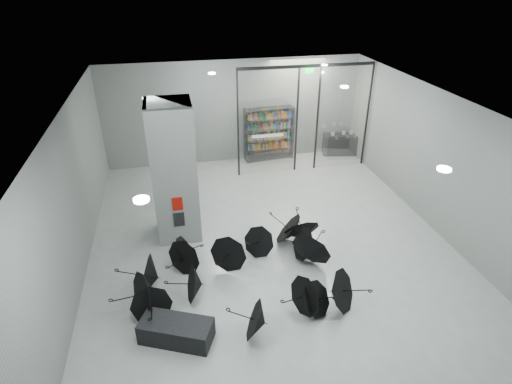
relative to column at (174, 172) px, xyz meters
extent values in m
plane|color=gray|center=(2.50, -2.00, -2.00)|extent=(14.00, 14.00, 0.00)
cube|color=slate|center=(2.50, -2.00, 2.00)|extent=(10.00, 14.00, 0.02)
cube|color=#606260|center=(2.50, 5.00, 0.00)|extent=(10.00, 0.02, 4.00)
cube|color=#606260|center=(-2.50, -2.00, 0.00)|extent=(0.02, 14.00, 4.00)
cube|color=#606260|center=(7.50, -2.00, 0.00)|extent=(0.02, 14.00, 4.00)
cube|color=slate|center=(0.00, 0.00, 0.00)|extent=(1.20, 1.20, 4.00)
cube|color=#A50A07|center=(0.00, -0.62, -0.65)|extent=(0.28, 0.04, 0.38)
cube|color=black|center=(0.00, -0.62, -1.15)|extent=(0.30, 0.03, 0.42)
cube|color=#0CE533|center=(4.90, 3.30, 1.82)|extent=(0.30, 0.06, 0.15)
cube|color=silver|center=(3.50, 3.50, 0.00)|extent=(2.20, 0.02, 3.95)
cube|color=silver|center=(6.40, 3.50, 0.00)|extent=(2.00, 0.02, 3.95)
cube|color=black|center=(2.40, 3.50, 0.00)|extent=(0.06, 0.06, 4.00)
cube|color=black|center=(4.60, 3.50, 0.00)|extent=(0.06, 0.06, 4.00)
cube|color=black|center=(5.40, 3.50, 0.00)|extent=(0.06, 0.06, 4.00)
cube|color=black|center=(7.40, 3.50, 0.00)|extent=(0.06, 0.06, 4.00)
cube|color=black|center=(4.90, 3.50, 1.95)|extent=(5.00, 0.08, 0.10)
cube|color=black|center=(-0.28, -4.06, -1.76)|extent=(1.65, 1.21, 0.49)
cube|color=black|center=(6.91, 4.60, -1.57)|extent=(1.51, 0.84, 0.85)
camera|label=1|loc=(0.03, -10.57, 5.00)|focal=29.22mm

